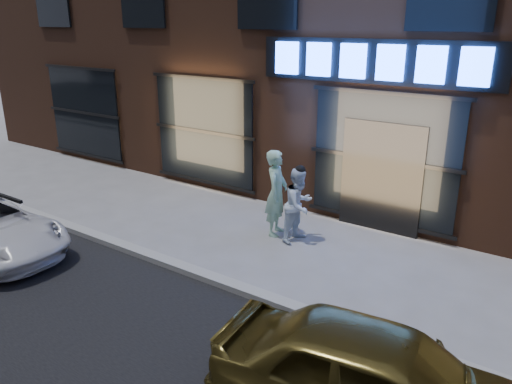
% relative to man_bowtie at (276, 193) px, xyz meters
% --- Properties ---
extents(ground, '(90.00, 90.00, 0.00)m').
position_rel_man_bowtie_xyz_m(ground, '(1.72, -2.44, -0.93)').
color(ground, slate).
rests_on(ground, ground).
extents(curb, '(60.00, 0.25, 0.12)m').
position_rel_man_bowtie_xyz_m(curb, '(1.72, -2.44, -0.87)').
color(curb, gray).
rests_on(curb, ground).
extents(man_bowtie, '(0.61, 0.77, 1.86)m').
position_rel_man_bowtie_xyz_m(man_bowtie, '(0.00, 0.00, 0.00)').
color(man_bowtie, '#A0D2B9').
rests_on(man_bowtie, ground).
extents(man_cap, '(0.69, 0.84, 1.57)m').
position_rel_man_bowtie_xyz_m(man_cap, '(0.57, -0.01, -0.15)').
color(man_cap, white).
rests_on(man_cap, ground).
extents(gold_sedan, '(4.02, 2.03, 1.31)m').
position_rel_man_bowtie_xyz_m(gold_sedan, '(3.93, -4.02, -0.27)').
color(gold_sedan, brown).
rests_on(gold_sedan, ground).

